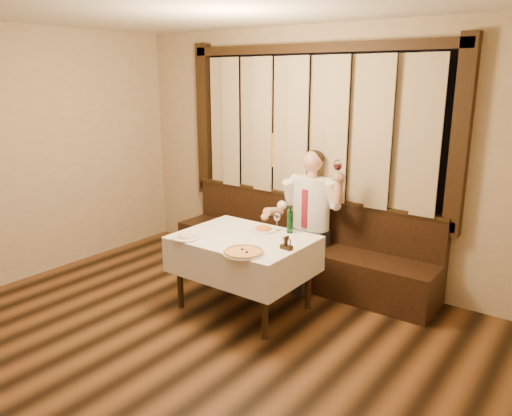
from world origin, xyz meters
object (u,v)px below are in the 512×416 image
Objects in this scene: seated_man at (308,209)px; pizza at (244,252)px; dining_table at (244,247)px; pasta_red at (263,227)px; cruet_caddy at (286,245)px; green_bottle at (290,221)px; banquette at (298,251)px; pasta_cream at (186,235)px.

pizza is at bearing -84.33° from seated_man.
seated_man is at bearing 80.02° from dining_table.
pasta_red is 2.22× the size of cruet_caddy.
pizza is 1.28× the size of green_bottle.
pizza is (0.29, -0.38, 0.12)m from dining_table.
pasta_red is 0.28m from green_bottle.
banquette is at bearing 101.85° from pizza.
seated_man is (0.16, 0.93, 0.21)m from dining_table.
pasta_cream is at bearing -113.44° from seated_man.
cruet_caddy is at bearing -6.02° from dining_table.
pasta_red is at bearing 111.24° from pizza.
cruet_caddy is 1.06m from seated_man.
banquette is 1.08m from dining_table.
seated_man reaches higher than green_bottle.
seated_man is (0.12, 0.66, 0.06)m from pasta_red.
banquette is 11.85× the size of pasta_red.
dining_table is at bearing -128.12° from green_bottle.
green_bottle is at bearing -77.24° from seated_man.
cruet_caddy is (0.93, 0.32, 0.01)m from pasta_cream.
banquette is at bearing 150.97° from seated_man.
dining_table is 0.31m from pasta_red.
green_bottle is (-0.00, 0.75, 0.11)m from pizza.
pasta_cream is at bearing -155.04° from cruet_caddy.
dining_table is 4.66× the size of pasta_cream.
cruet_caddy reaches higher than pizza.
pasta_cream is 0.99m from cruet_caddy.
dining_table is 0.57m from pasta_cream.
cruet_caddy is at bearing 18.92° from pasta_cream.
green_bottle is 0.58m from seated_man.
banquette is 1.53m from pasta_cream.
pasta_red reaches higher than pizza.
cruet_caddy reaches higher than pasta_red.
pizza is 3.03× the size of cruet_caddy.
banquette is 0.58m from seated_man.
pasta_red reaches higher than dining_table.
green_bottle reaches higher than banquette.
cruet_caddy is at bearing -63.85° from banquette.
seated_man is (0.57, 1.31, 0.06)m from pasta_cream.
pasta_red is at bearing 152.34° from cruet_caddy.
pasta_red is 0.18× the size of seated_man.
pasta_cream is 0.95× the size of green_bottle.
dining_table is 0.52m from green_bottle.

